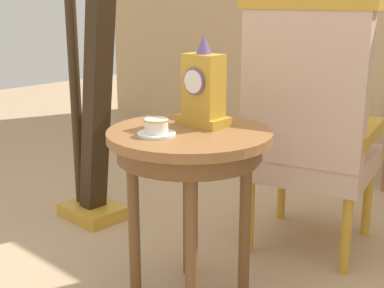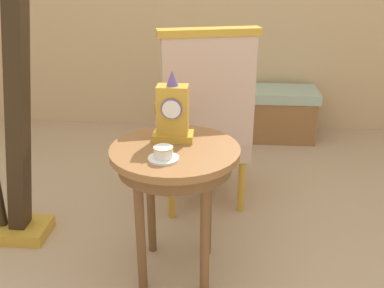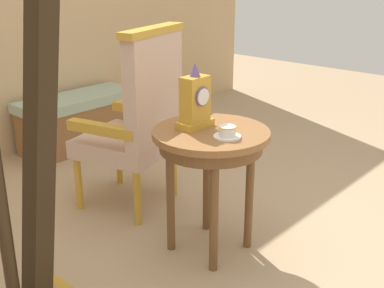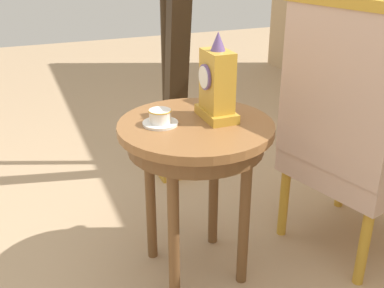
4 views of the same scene
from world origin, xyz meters
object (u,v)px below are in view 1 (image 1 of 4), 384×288
Objects in this scene: teacup_left at (156,128)px; armchair at (309,128)px; side_table at (189,155)px; mantel_clock at (204,90)px; harp at (91,92)px.

armchair is (0.14, 0.79, -0.12)m from teacup_left.
mantel_clock is (-0.01, 0.09, 0.23)m from side_table.
teacup_left is (-0.03, -0.13, 0.12)m from side_table.
harp is at bearing -156.87° from armchair.
side_table is 0.93m from harp.
side_table is at bearing -81.33° from mantel_clock.
armchair is 0.67× the size of harp.
side_table is 0.40× the size of harp.
side_table is 0.60× the size of armchair.
side_table is at bearing 75.05° from teacup_left.
harp is at bearing 165.57° from side_table.
mantel_clock is at bearing -101.48° from armchair.
teacup_left is at bearing -104.95° from side_table.
teacup_left reaches higher than side_table.
teacup_left is 0.93m from harp.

